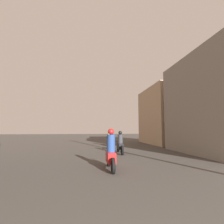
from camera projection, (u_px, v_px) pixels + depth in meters
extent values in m
cylinder|color=black|center=(109.00, 160.00, 7.44)|extent=(0.10, 0.56, 0.56)
cylinder|color=black|center=(113.00, 166.00, 6.19)|extent=(0.10, 0.56, 0.56)
cube|color=red|center=(111.00, 157.00, 6.84)|extent=(0.30, 0.92, 0.41)
cylinder|color=black|center=(109.00, 148.00, 7.27)|extent=(0.60, 0.04, 0.04)
cylinder|color=navy|center=(111.00, 143.00, 6.80)|extent=(0.32, 0.32, 0.67)
sphere|color=#A51919|center=(111.00, 132.00, 6.84)|extent=(0.24, 0.24, 0.24)
cylinder|color=black|center=(118.00, 148.00, 12.04)|extent=(0.10, 0.57, 0.57)
cylinder|color=black|center=(122.00, 150.00, 10.65)|extent=(0.10, 0.57, 0.57)
cube|color=black|center=(120.00, 146.00, 11.37)|extent=(0.30, 0.89, 0.38)
cylinder|color=black|center=(119.00, 141.00, 11.85)|extent=(0.60, 0.04, 0.04)
cylinder|color=#2D2D33|center=(120.00, 139.00, 11.33)|extent=(0.32, 0.32, 0.56)
sphere|color=black|center=(120.00, 133.00, 11.37)|extent=(0.24, 0.24, 0.24)
cylinder|color=black|center=(108.00, 142.00, 17.31)|extent=(0.10, 0.64, 0.64)
cylinder|color=black|center=(110.00, 143.00, 16.00)|extent=(0.10, 0.64, 0.64)
cube|color=gold|center=(109.00, 141.00, 16.67)|extent=(0.30, 0.89, 0.35)
cylinder|color=black|center=(109.00, 137.00, 17.13)|extent=(0.60, 0.04, 0.04)
cylinder|color=#B28E47|center=(109.00, 136.00, 16.63)|extent=(0.32, 0.32, 0.58)
sphere|color=black|center=(109.00, 131.00, 16.67)|extent=(0.24, 0.24, 0.24)
cube|color=gray|center=(224.00, 105.00, 11.51)|extent=(5.18, 6.96, 6.39)
cube|color=tan|center=(166.00, 116.00, 19.36)|extent=(4.31, 6.92, 6.08)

